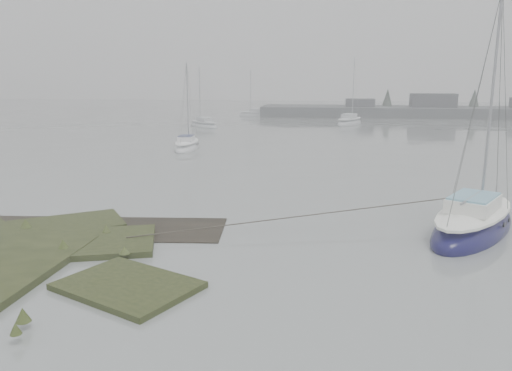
% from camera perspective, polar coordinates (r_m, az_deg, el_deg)
% --- Properties ---
extents(ground, '(160.00, 160.00, 0.00)m').
position_cam_1_polar(ground, '(43.07, 0.63, 4.90)').
color(ground, slate).
rests_on(ground, ground).
extents(far_shoreline, '(60.00, 8.00, 4.15)m').
position_cam_1_polar(far_shoreline, '(77.33, 24.39, 7.74)').
color(far_shoreline, '#4C4F51').
rests_on(far_shoreline, ground).
extents(sailboat_main, '(5.17, 6.76, 9.27)m').
position_cam_1_polar(sailboat_main, '(19.85, 23.57, -4.13)').
color(sailboat_main, '#0D0C3A').
rests_on(sailboat_main, ground).
extents(sailboat_white, '(2.07, 5.20, 7.17)m').
position_cam_1_polar(sailboat_white, '(39.57, -7.88, 4.45)').
color(sailboat_white, silver).
rests_on(sailboat_white, ground).
extents(sailboat_far_a, '(4.82, 4.81, 7.24)m').
position_cam_1_polar(sailboat_far_a, '(56.95, -6.02, 6.87)').
color(sailboat_far_a, silver).
rests_on(sailboat_far_a, ground).
extents(sailboat_far_b, '(4.17, 6.21, 8.37)m').
position_cam_1_polar(sailboat_far_b, '(60.81, 10.64, 7.10)').
color(sailboat_far_b, '#A7ACB1').
rests_on(sailboat_far_b, ground).
extents(sailboat_far_c, '(5.27, 2.95, 7.07)m').
position_cam_1_polar(sailboat_far_c, '(72.51, -0.14, 8.09)').
color(sailboat_far_c, silver).
rests_on(sailboat_far_c, ground).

